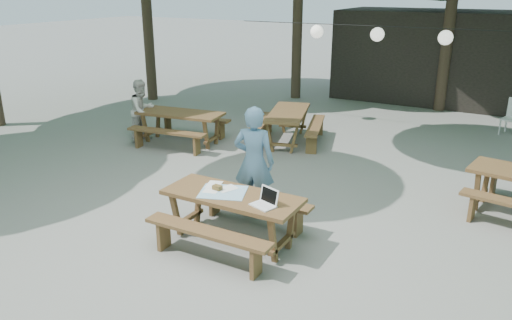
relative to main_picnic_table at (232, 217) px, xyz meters
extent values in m
plane|color=slate|center=(0.16, 0.92, -0.39)|extent=(80.00, 80.00, 0.00)
cube|color=black|center=(0.66, 11.42, 1.01)|extent=(6.00, 3.00, 2.80)
cube|color=#52321D|center=(0.00, 0.00, 0.33)|extent=(2.00, 0.80, 0.06)
cube|color=#52321D|center=(0.00, -0.65, 0.06)|extent=(1.90, 0.28, 0.05)
cube|color=#52321D|center=(0.00, 0.65, 0.06)|extent=(1.90, 0.28, 0.05)
cube|color=#52321D|center=(0.00, 0.00, -0.04)|extent=(1.70, 0.70, 0.69)
cube|color=#52321D|center=(-3.59, 3.52, 0.33)|extent=(2.09, 1.06, 0.06)
cube|color=#52321D|center=(-3.50, 2.87, 0.06)|extent=(1.92, 0.54, 0.05)
cube|color=#52321D|center=(-3.68, 4.16, 0.06)|extent=(1.92, 0.54, 0.05)
cube|color=#52321D|center=(-3.59, 3.52, -0.04)|extent=(1.78, 0.92, 0.69)
cube|color=#52321D|center=(-1.42, 4.80, 0.33)|extent=(1.34, 2.15, 0.06)
cube|color=#52321D|center=(-0.79, 4.98, 0.06)|extent=(0.81, 1.90, 0.05)
cube|color=#52321D|center=(-2.04, 4.61, 0.06)|extent=(0.81, 1.90, 0.05)
cube|color=#52321D|center=(-1.42, 4.80, -0.04)|extent=(1.16, 1.83, 0.69)
imported|color=#6693BB|center=(-0.18, 0.97, 0.52)|extent=(0.74, 0.57, 1.81)
imported|color=beige|center=(-4.51, 3.26, 0.35)|extent=(0.60, 0.75, 1.47)
cube|color=silver|center=(3.19, 8.03, 0.01)|extent=(0.55, 0.55, 0.04)
cube|color=silver|center=(3.19, 8.03, -0.20)|extent=(0.53, 0.53, 0.38)
cube|color=white|center=(0.58, -0.15, 0.37)|extent=(0.39, 0.33, 0.02)
cube|color=white|center=(0.62, -0.04, 0.49)|extent=(0.33, 0.17, 0.23)
cube|color=black|center=(0.61, -0.04, 0.49)|extent=(0.28, 0.13, 0.19)
cube|color=#3892C0|center=(-0.15, 0.00, 0.37)|extent=(0.80, 0.74, 0.01)
cube|color=white|center=(-0.34, 0.00, 0.37)|extent=(0.28, 0.34, 0.00)
cube|color=white|center=(-0.16, 0.12, 0.37)|extent=(0.31, 0.36, 0.00)
cube|color=white|center=(-0.41, 0.15, 0.38)|extent=(0.29, 0.34, 0.00)
cube|color=brown|center=(-0.26, 0.02, 0.41)|extent=(0.14, 0.10, 0.06)
cylinder|color=black|center=(0.66, 6.92, 2.21)|extent=(9.00, 0.02, 0.02)
sphere|color=white|center=(-1.64, 6.92, 2.01)|extent=(0.34, 0.34, 0.34)
sphere|color=white|center=(-0.04, 6.92, 2.01)|extent=(0.34, 0.34, 0.34)
sphere|color=white|center=(1.56, 6.92, 2.01)|extent=(0.34, 0.34, 0.34)
cylinder|color=#2D2319|center=(-7.34, 6.92, 2.32)|extent=(0.32, 0.32, 5.43)
cylinder|color=#2D2319|center=(-3.34, 9.42, 2.24)|extent=(0.32, 0.32, 5.26)
cylinder|color=#2D2319|center=(1.16, 9.92, 1.89)|extent=(0.32, 0.32, 4.55)
camera|label=1|loc=(3.46, -5.53, 3.18)|focal=35.00mm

